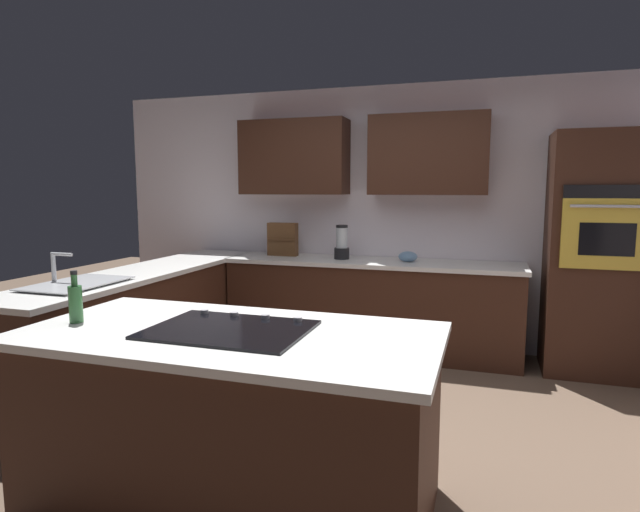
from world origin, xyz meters
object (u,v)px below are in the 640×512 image
Objects in this scene: cooktop at (230,329)px; wall_oven at (597,255)px; sink_unit at (76,283)px; blender at (342,244)px; oil_bottle at (75,302)px; mixing_bowl at (408,257)px; spice_rack at (283,239)px.

wall_oven is at bearing -127.82° from cooktop.
sink_unit is 2.42m from blender.
oil_bottle is (2.89, 2.77, -0.03)m from wall_oven.
sink_unit reaches higher than mixing_bowl.
oil_bottle is (0.64, 2.79, -0.04)m from blender.
wall_oven is 2.90m from spice_rack.
mixing_bowl is 0.53× the size of spice_rack.
cooktop is 2.70m from blender.
blender is (2.25, -0.02, 0.01)m from wall_oven.
wall_oven is 4.16m from sink_unit.
wall_oven is 2.71× the size of cooktop.
cooktop is at bearing 155.46° from sink_unit.
spice_rack is at bearing -2.80° from mixing_bowl.
cooktop is (-1.61, 0.73, -0.01)m from sink_unit.
spice_rack is at bearing -89.89° from oil_bottle.
blender is (-1.43, -1.95, 0.13)m from sink_unit.
oil_bottle reaches higher than mixing_bowl.
wall_oven reaches higher than oil_bottle.
blender is 0.99× the size of spice_rack.
mixing_bowl is at bearing -114.90° from oil_bottle.
wall_oven is 2.25m from blender.
mixing_bowl is (-0.65, 0.00, -0.09)m from blender.
oil_bottle is at bearing 43.72° from wall_oven.
sink_unit is 1.15m from oil_bottle.
oil_bottle is (-0.78, 0.84, 0.09)m from sink_unit.
oil_bottle is at bearing 90.11° from spice_rack.
oil_bottle reaches higher than sink_unit.
sink_unit is 2.17m from spice_rack.
mixing_bowl is 1.31m from spice_rack.
wall_oven is at bearing 178.34° from spice_rack.
mixing_bowl is (-0.47, -2.69, 0.04)m from cooktop.
cooktop is at bearing 80.09° from mixing_bowl.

